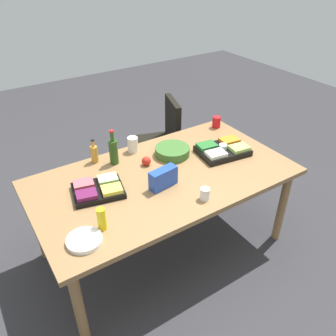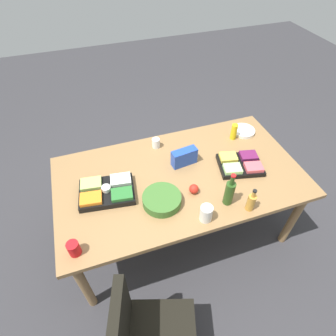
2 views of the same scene
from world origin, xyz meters
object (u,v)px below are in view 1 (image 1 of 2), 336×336
Objects in this scene: chip_bag_blue at (163,178)px; paper_cup at (205,194)px; salad_bowl at (172,151)px; paper_plate_stack at (84,240)px; conference_table at (164,183)px; apple_red at (146,161)px; mustard_bottle at (102,219)px; fruit_platter at (98,189)px; office_chair at (159,150)px; veggie_tray at (223,150)px; dressing_bottle at (94,153)px; red_solo_cup at (216,122)px; wine_bottle at (113,151)px; mayo_jar at (133,144)px.

paper_cup is at bearing 119.74° from chip_bag_blue.
paper_plate_stack is at bearing 29.16° from salad_bowl.
chip_bag_blue reaches higher than conference_table.
paper_cup reaches higher than apple_red.
mustard_bottle reaches higher than paper_cup.
fruit_platter is at bearing -109.01° from mustard_bottle.
office_chair reaches higher than apple_red.
fruit_platter is (1.13, -0.06, -0.00)m from veggie_tray.
apple_red is 0.44m from dressing_bottle.
apple_red is 0.27m from salad_bowl.
veggie_tray reaches higher than salad_bowl.
apple_red is 0.96m from red_solo_cup.
apple_red is 0.28m from wine_bottle.
fruit_platter is 0.42m from wine_bottle.
dressing_bottle reaches higher than red_solo_cup.
salad_bowl is at bearing 136.54° from mayo_jar.
mayo_jar is (-0.50, -0.39, 0.03)m from fruit_platter.
dressing_bottle is (0.98, -0.47, 0.04)m from veggie_tray.
fruit_platter is at bearing -7.34° from conference_table.
apple_red is at bearing -164.35° from fruit_platter.
paper_plate_stack reaches higher than conference_table.
mayo_jar is at bearing -1.84° from red_solo_cup.
dressing_bottle reaches higher than paper_plate_stack.
paper_plate_stack is at bearing 24.87° from red_solo_cup.
dressing_bottle is at bearing -23.35° from salad_bowl.
paper_cup is (-0.17, 0.29, -0.03)m from chip_bag_blue.
dressing_bottle reaches higher than paper_cup.
office_chair is 6.92× the size of mayo_jar.
office_chair is at bearing -133.10° from mustard_bottle.
salad_bowl is (0.33, 0.77, 0.46)m from office_chair.
salad_bowl is (-0.47, 0.15, -0.08)m from wine_bottle.
mustard_bottle is at bearing 70.45° from dressing_bottle.
chip_bag_blue is 0.47m from salad_bowl.
veggie_tray reaches higher than conference_table.
veggie_tray is at bearing -141.41° from paper_cup.
paper_plate_stack is (0.77, 0.81, -0.05)m from mayo_jar.
veggie_tray reaches higher than fruit_platter.
mustard_bottle is 0.72× the size of paper_plate_stack.
wine_bottle is at bearing 2.93° from red_solo_cup.
salad_bowl is at bearing 162.15° from wine_bottle.
veggie_tray is (-0.05, 0.98, 0.46)m from office_chair.
salad_bowl is (-0.31, -0.35, -0.04)m from chip_bag_blue.
dressing_bottle is (0.29, -0.60, 0.01)m from chip_bag_blue.
chip_bag_blue is 1.64× the size of mayo_jar.
wine_bottle is at bearing -67.31° from paper_cup.
fruit_platter is at bearing -122.97° from paper_plate_stack.
mustard_bottle is (0.65, 0.30, 0.15)m from conference_table.
paper_plate_stack is at bearing 19.76° from mustard_bottle.
veggie_tray is 1.45m from paper_plate_stack.
paper_plate_stack is at bearing 44.79° from office_chair.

